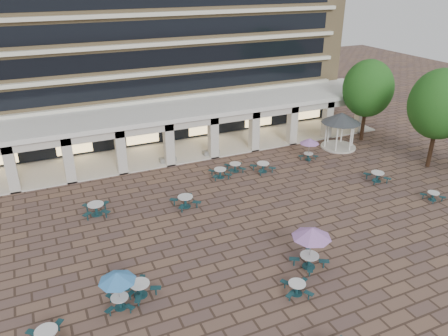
{
  "coord_description": "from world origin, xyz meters",
  "views": [
    {
      "loc": [
        -12.31,
        -22.14,
        15.88
      ],
      "look_at": [
        -1.03,
        3.0,
        3.35
      ],
      "focal_mm": 35.0,
      "sensor_mm": 36.0,
      "label": 1
    }
  ],
  "objects": [
    {
      "name": "tree_east_c",
      "position": [
        17.74,
        10.41,
        5.33
      ],
      "size": [
        4.9,
        4.9,
        8.15
      ],
      "color": "#3E2619",
      "rests_on": "ground"
    },
    {
      "name": "picnic_table_0",
      "position": [
        -13.58,
        -4.98,
        0.47
      ],
      "size": [
        1.89,
        1.89,
        0.79
      ],
      "rotation": [
        0.0,
        0.0,
        0.09
      ],
      "color": "#14393C",
      "rests_on": "ground"
    },
    {
      "name": "picnic_table_4",
      "position": [
        -10.01,
        -3.99,
        1.88
      ],
      "size": [
        1.92,
        1.92,
        2.21
      ],
      "rotation": [
        0.0,
        0.0,
        -0.22
      ],
      "color": "#14393C",
      "rests_on": "ground"
    },
    {
      "name": "picnic_table_13",
      "position": [
        0.92,
        8.13,
        0.46
      ],
      "size": [
        1.89,
        1.89,
        0.77
      ],
      "rotation": [
        0.0,
        0.0,
        -0.14
      ],
      "color": "#14393C",
      "rests_on": "ground"
    },
    {
      "name": "picnic_table_12",
      "position": [
        -3.4,
        4.62,
        0.5
      ],
      "size": [
        2.07,
        2.07,
        0.84
      ],
      "rotation": [
        0.0,
        0.0,
        0.14
      ],
      "color": "#14393C",
      "rests_on": "ground"
    },
    {
      "name": "picnic_table_11",
      "position": [
        9.8,
        8.25,
        1.76
      ],
      "size": [
        1.79,
        1.79,
        2.07
      ],
      "rotation": [
        0.0,
        0.0,
        0.32
      ],
      "color": "#14393C",
      "rests_on": "ground"
    },
    {
      "name": "tree_east_a",
      "position": [
        18.63,
        2.67,
        5.67
      ],
      "size": [
        5.21,
        5.21,
        8.68
      ],
      "color": "#3E2619",
      "rests_on": "ground"
    },
    {
      "name": "apartment_building",
      "position": [
        0.0,
        25.47,
        12.6
      ],
      "size": [
        40.0,
        15.5,
        25.2
      ],
      "color": "tan",
      "rests_on": "ground"
    },
    {
      "name": "gazebo",
      "position": [
        14.2,
        9.59,
        2.65
      ],
      "size": [
        3.78,
        3.78,
        3.52
      ],
      "rotation": [
        0.0,
        0.0,
        -0.32
      ],
      "color": "beige",
      "rests_on": "ground"
    },
    {
      "name": "picnic_table_6",
      "position": [
        0.78,
        -5.1,
        2.25
      ],
      "size": [
        2.3,
        2.3,
        2.65
      ],
      "rotation": [
        0.0,
        0.0,
        0.24
      ],
      "color": "#14393C",
      "rests_on": "ground"
    },
    {
      "name": "picnic_table_3",
      "position": [
        14.0,
        -2.07,
        0.38
      ],
      "size": [
        1.45,
        1.45,
        0.64
      ],
      "rotation": [
        0.0,
        0.0,
        0.01
      ],
      "color": "#14393C",
      "rests_on": "ground"
    },
    {
      "name": "picnic_table_8",
      "position": [
        -9.56,
        6.13,
        0.51
      ],
      "size": [
        2.09,
        2.09,
        0.86
      ],
      "rotation": [
        0.0,
        0.0,
        -0.12
      ],
      "color": "#14393C",
      "rests_on": "ground"
    },
    {
      "name": "planter_left",
      "position": [
        -2.15,
        12.9,
        0.43
      ],
      "size": [
        1.5,
        0.62,
        1.16
      ],
      "color": "gray",
      "rests_on": "ground"
    },
    {
      "name": "picnic_table_10",
      "position": [
        4.74,
        7.68,
        0.48
      ],
      "size": [
        1.87,
        1.87,
        0.8
      ],
      "rotation": [
        0.0,
        0.0,
        0.06
      ],
      "color": "#14393C",
      "rests_on": "ground"
    },
    {
      "name": "picnic_table_9",
      "position": [
        2.6,
        8.72,
        0.44
      ],
      "size": [
        1.83,
        1.83,
        0.74
      ],
      "rotation": [
        0.0,
        0.0,
        -0.16
      ],
      "color": "#14393C",
      "rests_on": "ground"
    },
    {
      "name": "picnic_table_1",
      "position": [
        -1.15,
        -6.79,
        0.42
      ],
      "size": [
        1.86,
        1.86,
        0.7
      ],
      "rotation": [
        0.0,
        0.0,
        -0.3
      ],
      "color": "#14393C",
      "rests_on": "ground"
    },
    {
      "name": "planter_right",
      "position": [
        2.07,
        12.9,
        0.45
      ],
      "size": [
        1.5,
        0.6,
        1.19
      ],
      "color": "gray",
      "rests_on": "ground"
    },
    {
      "name": "picnic_table_7",
      "position": [
        12.42,
        2.2,
        0.47
      ],
      "size": [
        1.99,
        1.99,
        0.79
      ],
      "rotation": [
        0.0,
        0.0,
        -0.19
      ],
      "color": "#14393C",
      "rests_on": "ground"
    },
    {
      "name": "picnic_table_5",
      "position": [
        -8.83,
        -3.48,
        0.48
      ],
      "size": [
        2.18,
        2.18,
        0.8
      ],
      "rotation": [
        0.0,
        0.0,
        0.41
      ],
      "color": "#14393C",
      "rests_on": "ground"
    },
    {
      "name": "retail_arcade",
      "position": [
        0.0,
        14.8,
        3.0
      ],
      "size": [
        42.0,
        6.6,
        4.4
      ],
      "color": "white",
      "rests_on": "ground"
    },
    {
      "name": "ground",
      "position": [
        0.0,
        0.0,
        0.0
      ],
      "size": [
        120.0,
        120.0,
        0.0
      ],
      "primitive_type": "plane",
      "color": "brown",
      "rests_on": "ground"
    }
  ]
}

